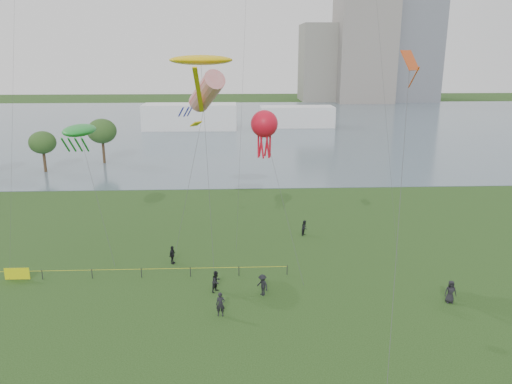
{
  "coord_description": "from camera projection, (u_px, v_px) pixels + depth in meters",
  "views": [
    {
      "loc": [
        -1.55,
        -25.05,
        17.86
      ],
      "look_at": [
        0.0,
        10.0,
        8.0
      ],
      "focal_mm": 35.0,
      "sensor_mm": 36.0,
      "label": 1
    }
  ],
  "objects": [
    {
      "name": "spectator_d",
      "position": [
        451.0,
        292.0,
        36.68
      ],
      "size": [
        0.9,
        0.64,
        1.73
      ],
      "primitive_type": "imported",
      "rotation": [
        0.0,
        0.0,
        -0.1
      ],
      "color": "black",
      "rests_on": "ground_plane"
    },
    {
      "name": "lake",
      "position": [
        240.0,
        126.0,
        125.16
      ],
      "size": [
        400.0,
        120.0,
        0.08
      ],
      "primitive_type": "cube",
      "color": "slate",
      "rests_on": "ground_plane"
    },
    {
      "name": "ground_plane",
      "position": [
        264.0,
        371.0,
        28.99
      ],
      "size": [
        400.0,
        400.0,
        0.0
      ],
      "primitive_type": "plane",
      "color": "#193511"
    },
    {
      "name": "kite_creature",
      "position": [
        79.0,
        131.0,
        43.68
      ],
      "size": [
        4.45,
        6.26,
        11.73
      ],
      "rotation": [
        0.0,
        0.0,
        0.26
      ],
      "color": "#3F3F42"
    },
    {
      "name": "fence",
      "position": [
        66.0,
        273.0,
        40.57
      ],
      "size": [
        24.07,
        0.07,
        1.05
      ],
      "color": "black",
      "rests_on": "ground_plane"
    },
    {
      "name": "spectator_c",
      "position": [
        172.0,
        255.0,
        43.46
      ],
      "size": [
        0.69,
        1.03,
        1.63
      ],
      "primitive_type": "imported",
      "rotation": [
        0.0,
        0.0,
        1.24
      ],
      "color": "black",
      "rests_on": "ground_plane"
    },
    {
      "name": "pavilion_right",
      "position": [
        297.0,
        117.0,
        123.17
      ],
      "size": [
        18.0,
        7.0,
        5.0
      ],
      "primitive_type": "cube",
      "color": "white",
      "rests_on": "ground_plane"
    },
    {
      "name": "spectator_b",
      "position": [
        262.0,
        285.0,
        37.8
      ],
      "size": [
        1.17,
        1.24,
        1.69
      ],
      "primitive_type": "imported",
      "rotation": [
        0.0,
        0.0,
        -0.89
      ],
      "color": "black",
      "rests_on": "ground_plane"
    },
    {
      "name": "building_low",
      "position": [
        322.0,
        63.0,
        188.15
      ],
      "size": [
        16.0,
        18.0,
        28.0
      ],
      "primitive_type": "cube",
      "color": "slate",
      "rests_on": "ground_plane"
    },
    {
      "name": "kite_windsock",
      "position": [
        206.0,
        92.0,
        42.78
      ],
      "size": [
        5.02,
        5.25,
        16.53
      ],
      "rotation": [
        0.0,
        0.0,
        -0.37
      ],
      "color": "#3F3F42"
    },
    {
      "name": "kite_octopus",
      "position": [
        264.0,
        125.0,
        42.3
      ],
      "size": [
        3.99,
        7.46,
        13.16
      ],
      "rotation": [
        0.0,
        0.0,
        -0.16
      ],
      "color": "#3F3F42"
    },
    {
      "name": "building_mid",
      "position": [
        363.0,
        49.0,
        181.62
      ],
      "size": [
        20.0,
        20.0,
        38.0
      ],
      "primitive_type": "cube",
      "color": "gray",
      "rests_on": "ground_plane"
    },
    {
      "name": "spectator_g",
      "position": [
        305.0,
        228.0,
        50.26
      ],
      "size": [
        0.9,
        0.96,
        1.57
      ],
      "primitive_type": "imported",
      "rotation": [
        0.0,
        0.0,
        1.03
      ],
      "color": "black",
      "rests_on": "ground_plane"
    },
    {
      "name": "spectator_a",
      "position": [
        216.0,
        281.0,
        38.36
      ],
      "size": [
        1.02,
        1.05,
        1.7
      ],
      "primitive_type": "imported",
      "rotation": [
        0.0,
        0.0,
        0.89
      ],
      "color": "black",
      "rests_on": "ground_plane"
    },
    {
      "name": "kite_delta",
      "position": [
        409.0,
        76.0,
        30.72
      ],
      "size": [
        4.07,
        10.8,
        17.99
      ],
      "rotation": [
        0.0,
        0.0,
        -0.3
      ],
      "color": "#3F3F42"
    },
    {
      "name": "spectator_f",
      "position": [
        220.0,
        304.0,
        34.82
      ],
      "size": [
        0.65,
        0.44,
        1.75
      ],
      "primitive_type": "imported",
      "rotation": [
        0.0,
        0.0,
        -0.04
      ],
      "color": "black",
      "rests_on": "ground_plane"
    },
    {
      "name": "kite_stingray",
      "position": [
        201.0,
        61.0,
        43.69
      ],
      "size": [
        5.58,
        10.22,
        17.63
      ],
      "rotation": [
        0.0,
        0.0,
        -0.31
      ],
      "color": "#3F3F42"
    },
    {
      "name": "pavilion_left",
      "position": [
        190.0,
        117.0,
        119.04
      ],
      "size": [
        22.0,
        8.0,
        6.0
      ],
      "primitive_type": "cube",
      "color": "white",
      "rests_on": "ground_plane"
    }
  ]
}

